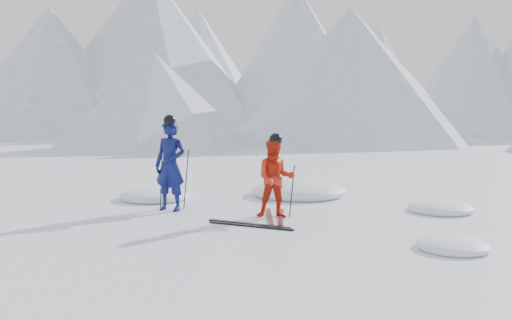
% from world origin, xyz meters
% --- Properties ---
extents(ground, '(160.00, 160.00, 0.00)m').
position_xyz_m(ground, '(0.00, 0.00, 0.00)').
color(ground, white).
rests_on(ground, ground).
extents(mountain_range, '(106.15, 62.94, 15.53)m').
position_xyz_m(mountain_range, '(5.71, 35.31, 6.72)').
color(mountain_range, '#B2BCD1').
rests_on(mountain_range, ground).
extents(skier_blue, '(0.74, 0.51, 1.94)m').
position_xyz_m(skier_blue, '(-3.53, 0.01, 0.97)').
color(skier_blue, '#0C124D').
rests_on(skier_blue, ground).
extents(skier_red, '(0.92, 0.81, 1.59)m').
position_xyz_m(skier_red, '(-1.18, -0.00, 0.79)').
color(skier_red, red).
rests_on(skier_red, ground).
extents(pole_blue_left, '(0.13, 0.09, 1.29)m').
position_xyz_m(pole_blue_left, '(-3.83, 0.16, 0.65)').
color(pole_blue_left, black).
rests_on(pole_blue_left, ground).
extents(pole_blue_right, '(0.13, 0.08, 1.29)m').
position_xyz_m(pole_blue_right, '(-3.28, 0.26, 0.65)').
color(pole_blue_right, black).
rests_on(pole_blue_right, ground).
extents(pole_red_left, '(0.11, 0.09, 1.06)m').
position_xyz_m(pole_red_left, '(-1.48, 0.25, 0.53)').
color(pole_red_left, black).
rests_on(pole_red_left, ground).
extents(pole_red_right, '(0.11, 0.08, 1.06)m').
position_xyz_m(pole_red_right, '(-0.88, 0.15, 0.53)').
color(pole_red_right, black).
rests_on(pole_red_right, ground).
extents(ski_worn_left, '(0.66, 1.63, 0.03)m').
position_xyz_m(ski_worn_left, '(-1.30, -0.00, 0.01)').
color(ski_worn_left, black).
rests_on(ski_worn_left, ground).
extents(ski_worn_right, '(0.55, 1.66, 0.03)m').
position_xyz_m(ski_worn_right, '(-1.06, -0.00, 0.01)').
color(ski_worn_right, black).
rests_on(ski_worn_right, ground).
extents(ski_loose_a, '(1.70, 0.32, 0.03)m').
position_xyz_m(ski_loose_a, '(-1.45, -0.83, 0.01)').
color(ski_loose_a, black).
rests_on(ski_loose_a, ground).
extents(ski_loose_b, '(1.70, 0.26, 0.03)m').
position_xyz_m(ski_loose_b, '(-1.35, -0.98, 0.01)').
color(ski_loose_b, black).
rests_on(ski_loose_b, ground).
extents(snow_lumps, '(8.15, 6.21, 0.53)m').
position_xyz_m(snow_lumps, '(-1.54, 2.17, 0.00)').
color(snow_lumps, white).
rests_on(snow_lumps, ground).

